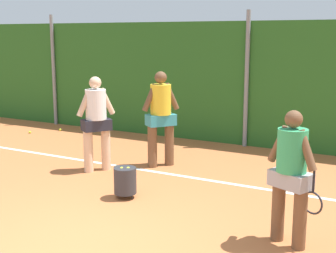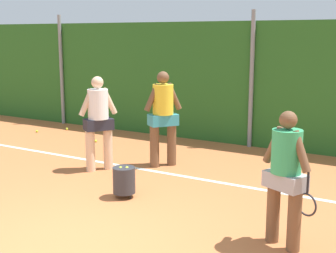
{
  "view_description": "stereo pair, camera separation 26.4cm",
  "coord_description": "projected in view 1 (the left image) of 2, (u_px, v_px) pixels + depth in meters",
  "views": [
    {
      "loc": [
        3.54,
        -4.06,
        2.58
      ],
      "look_at": [
        -0.15,
        2.76,
        1.05
      ],
      "focal_mm": 50.3,
      "sensor_mm": 36.0,
      "label": 1
    },
    {
      "loc": [
        3.77,
        -3.93,
        2.58
      ],
      "look_at": [
        -0.15,
        2.76,
        1.05
      ],
      "focal_mm": 50.3,
      "sensor_mm": 36.0,
      "label": 2
    }
  ],
  "objects": [
    {
      "name": "tennis_ball_5",
      "position": [
        91.0,
        142.0,
        11.35
      ],
      "size": [
        0.07,
        0.07,
        0.07
      ],
      "primitive_type": "sphere",
      "color": "#CCDB33",
      "rests_on": "ground_plane"
    },
    {
      "name": "ground_plane",
      "position": [
        150.0,
        204.0,
        7.28
      ],
      "size": [
        30.77,
        30.77,
        0.0
      ],
      "primitive_type": "plane",
      "color": "#B76638"
    },
    {
      "name": "fence_post_left",
      "position": [
        54.0,
        71.0,
        13.44
      ],
      "size": [
        0.1,
        0.1,
        3.12
      ],
      "primitive_type": "cylinder",
      "color": "gray",
      "rests_on": "ground_plane"
    },
    {
      "name": "tennis_ball_3",
      "position": [
        60.0,
        130.0,
        12.77
      ],
      "size": [
        0.07,
        0.07,
        0.07
      ],
      "primitive_type": "sphere",
      "color": "#CCDB33",
      "rests_on": "ground_plane"
    },
    {
      "name": "ball_hopper",
      "position": [
        125.0,
        180.0,
        7.49
      ],
      "size": [
        0.36,
        0.36,
        0.51
      ],
      "color": "#2D2D33",
      "rests_on": "ground_plane"
    },
    {
      "name": "fence_post_center",
      "position": [
        247.0,
        80.0,
        10.74
      ],
      "size": [
        0.1,
        0.1,
        3.12
      ],
      "primitive_type": "cylinder",
      "color": "gray",
      "rests_on": "ground_plane"
    },
    {
      "name": "tennis_ball_4",
      "position": [
        30.0,
        132.0,
        12.43
      ],
      "size": [
        0.07,
        0.07,
        0.07
      ],
      "primitive_type": "sphere",
      "color": "#CCDB33",
      "rests_on": "ground_plane"
    },
    {
      "name": "hedge_fence_backdrop",
      "position": [
        249.0,
        84.0,
        10.91
      ],
      "size": [
        20.0,
        0.25,
        2.88
      ],
      "primitive_type": "cube",
      "color": "#286023",
      "rests_on": "ground_plane"
    },
    {
      "name": "player_midcourt",
      "position": [
        96.0,
        119.0,
        8.86
      ],
      "size": [
        0.55,
        0.65,
        1.81
      ],
      "rotation": [
        0.0,
        0.0,
        0.99
      ],
      "color": "beige",
      "rests_on": "ground_plane"
    },
    {
      "name": "court_baseline_paint",
      "position": [
        192.0,
        178.0,
        8.59
      ],
      "size": [
        14.61,
        0.1,
        0.01
      ],
      "primitive_type": "cube",
      "color": "white",
      "rests_on": "ground_plane"
    },
    {
      "name": "player_foreground_near",
      "position": [
        291.0,
        171.0,
        5.7
      ],
      "size": [
        0.76,
        0.46,
        1.69
      ],
      "rotation": [
        0.0,
        0.0,
        5.87
      ],
      "color": "brown",
      "rests_on": "ground_plane"
    },
    {
      "name": "player_backcourt_far",
      "position": [
        161.0,
        114.0,
        9.18
      ],
      "size": [
        0.59,
        0.66,
        1.88
      ],
      "rotation": [
        0.0,
        0.0,
        0.93
      ],
      "color": "brown",
      "rests_on": "ground_plane"
    }
  ]
}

